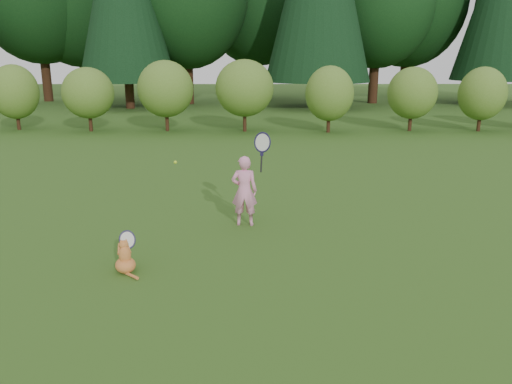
{
  "coord_description": "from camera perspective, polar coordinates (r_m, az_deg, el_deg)",
  "views": [
    {
      "loc": [
        0.17,
        -7.04,
        2.81
      ],
      "look_at": [
        0.2,
        0.8,
        0.7
      ],
      "focal_mm": 35.0,
      "sensor_mm": 36.0,
      "label": 1
    }
  ],
  "objects": [
    {
      "name": "ground",
      "position": [
        7.58,
        -1.5,
        -6.7
      ],
      "size": [
        100.0,
        100.0,
        0.0
      ],
      "primitive_type": "plane",
      "color": "#295818",
      "rests_on": "ground"
    },
    {
      "name": "shrub_row",
      "position": [
        20.09,
        -0.72,
        11.04
      ],
      "size": [
        28.0,
        3.0,
        2.8
      ],
      "primitive_type": null,
      "color": "#4F7223",
      "rests_on": "ground"
    },
    {
      "name": "child",
      "position": [
        8.52,
        -1.28,
        0.32
      ],
      "size": [
        0.69,
        0.42,
        1.83
      ],
      "rotation": [
        0.0,
        0.0,
        3.09
      ],
      "color": "pink",
      "rests_on": "ground"
    },
    {
      "name": "cat",
      "position": [
        7.01,
        -14.75,
        -6.96
      ],
      "size": [
        0.45,
        0.71,
        0.62
      ],
      "rotation": [
        0.0,
        0.0,
        0.37
      ],
      "color": "#B97023",
      "rests_on": "ground"
    },
    {
      "name": "tennis_ball",
      "position": [
        9.24,
        -9.2,
        3.38
      ],
      "size": [
        0.06,
        0.06,
        0.06
      ],
      "color": "#CEED1B",
      "rests_on": "ground"
    }
  ]
}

